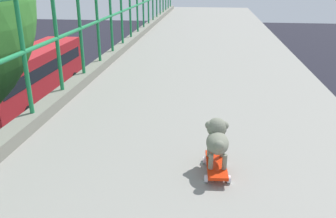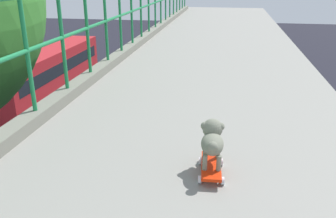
% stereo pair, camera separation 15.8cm
% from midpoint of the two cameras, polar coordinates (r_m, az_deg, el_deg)
% --- Properties ---
extents(city_bus, '(2.57, 10.77, 3.18)m').
position_cam_midpoint_polar(city_bus, '(22.82, -21.45, 5.18)').
color(city_bus, '#B21E23').
rests_on(city_bus, ground).
extents(toy_skateboard, '(0.21, 0.43, 0.08)m').
position_cam_midpoint_polar(toy_skateboard, '(2.76, 6.13, -9.04)').
color(toy_skateboard, red).
rests_on(toy_skateboard, overpass_deck).
extents(small_dog, '(0.19, 0.39, 0.32)m').
position_cam_midpoint_polar(small_dog, '(2.71, 6.28, -4.64)').
color(small_dog, slate).
rests_on(small_dog, toy_skateboard).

